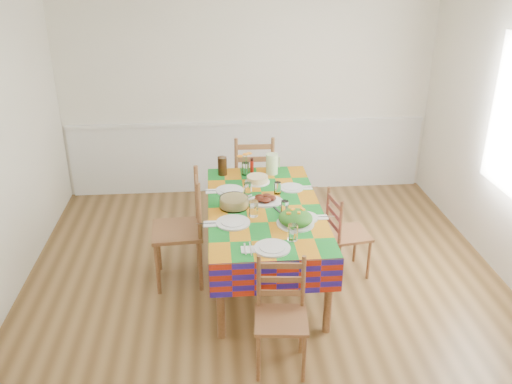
# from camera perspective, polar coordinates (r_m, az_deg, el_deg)

# --- Properties ---
(room) EXTENTS (4.58, 5.08, 2.78)m
(room) POSITION_cam_1_polar(r_m,az_deg,el_deg) (4.24, 1.50, 3.34)
(room) COLOR brown
(room) RESTS_ON ground
(wainscot) EXTENTS (4.41, 0.06, 0.92)m
(wainscot) POSITION_cam_1_polar(r_m,az_deg,el_deg) (6.86, -0.82, 4.02)
(wainscot) COLOR white
(wainscot) RESTS_ON room
(dining_table) EXTENTS (1.02, 1.90, 0.74)m
(dining_table) POSITION_cam_1_polar(r_m,az_deg,el_deg) (4.93, 0.89, -2.33)
(dining_table) COLOR brown
(dining_table) RESTS_ON room
(setting_near_head) EXTENTS (0.46, 0.31, 0.14)m
(setting_near_head) POSITION_cam_1_polar(r_m,az_deg,el_deg) (4.25, 2.44, -5.30)
(setting_near_head) COLOR silver
(setting_near_head) RESTS_ON dining_table
(setting_left_near) EXTENTS (0.53, 0.32, 0.14)m
(setting_left_near) POSITION_cam_1_polar(r_m,az_deg,el_deg) (4.62, -1.73, -2.68)
(setting_left_near) COLOR silver
(setting_left_near) RESTS_ON dining_table
(setting_left_far) EXTENTS (0.49, 0.29, 0.13)m
(setting_left_far) POSITION_cam_1_polar(r_m,az_deg,el_deg) (5.15, -2.17, 0.22)
(setting_left_far) COLOR silver
(setting_left_far) RESTS_ON dining_table
(setting_right_near) EXTENTS (0.46, 0.27, 0.12)m
(setting_right_near) POSITION_cam_1_polar(r_m,az_deg,el_deg) (4.71, 4.40, -2.29)
(setting_right_near) COLOR silver
(setting_right_near) RESTS_ON dining_table
(setting_right_far) EXTENTS (0.45, 0.26, 0.11)m
(setting_right_far) POSITION_cam_1_polar(r_m,az_deg,el_deg) (5.21, 3.28, 0.45)
(setting_right_far) COLOR silver
(setting_right_far) RESTS_ON dining_table
(meat_platter) EXTENTS (0.34, 0.25, 0.07)m
(meat_platter) POSITION_cam_1_polar(r_m,az_deg,el_deg) (4.95, 0.92, -0.81)
(meat_platter) COLOR silver
(meat_platter) RESTS_ON dining_table
(salad_platter) EXTENTS (0.32, 0.32, 0.13)m
(salad_platter) POSITION_cam_1_polar(r_m,az_deg,el_deg) (4.57, 4.18, -2.82)
(salad_platter) COLOR silver
(salad_platter) RESTS_ON dining_table
(pasta_bowl) EXTENTS (0.26, 0.26, 0.09)m
(pasta_bowl) POSITION_cam_1_polar(r_m,az_deg,el_deg) (4.86, -2.34, -1.08)
(pasta_bowl) COLOR white
(pasta_bowl) RESTS_ON dining_table
(cake) EXTENTS (0.25, 0.25, 0.07)m
(cake) POSITION_cam_1_polar(r_m,az_deg,el_deg) (5.37, 0.14, 1.33)
(cake) COLOR silver
(cake) RESTS_ON dining_table
(serving_utensils) EXTENTS (0.13, 0.28, 0.01)m
(serving_utensils) POSITION_cam_1_polar(r_m,az_deg,el_deg) (4.81, 2.59, -1.93)
(serving_utensils) COLOR black
(serving_utensils) RESTS_ON dining_table
(flower_vase) EXTENTS (0.15, 0.13, 0.25)m
(flower_vase) POSITION_cam_1_polar(r_m,az_deg,el_deg) (5.53, -1.14, 2.83)
(flower_vase) COLOR white
(flower_vase) RESTS_ON dining_table
(hot_sauce) EXTENTS (0.04, 0.04, 0.16)m
(hot_sauce) POSITION_cam_1_polar(r_m,az_deg,el_deg) (5.60, -0.44, 2.85)
(hot_sauce) COLOR red
(hot_sauce) RESTS_ON dining_table
(green_pitcher) EXTENTS (0.12, 0.12, 0.21)m
(green_pitcher) POSITION_cam_1_polar(r_m,az_deg,el_deg) (5.56, 1.69, 2.98)
(green_pitcher) COLOR #B8DB9A
(green_pitcher) RESTS_ON dining_table
(tea_pitcher) EXTENTS (0.10, 0.10, 0.19)m
(tea_pitcher) POSITION_cam_1_polar(r_m,az_deg,el_deg) (5.55, -3.56, 2.75)
(tea_pitcher) COLOR black
(tea_pitcher) RESTS_ON dining_table
(name_card) EXTENTS (0.07, 0.02, 0.02)m
(name_card) POSITION_cam_1_polar(r_m,az_deg,el_deg) (4.11, 1.82, -6.79)
(name_card) COLOR silver
(name_card) RESTS_ON dining_table
(chair_near) EXTENTS (0.41, 0.40, 0.86)m
(chair_near) POSITION_cam_1_polar(r_m,az_deg,el_deg) (4.04, 2.64, -12.94)
(chair_near) COLOR brown
(chair_near) RESTS_ON room
(chair_far) EXTENTS (0.47, 0.45, 1.03)m
(chair_far) POSITION_cam_1_polar(r_m,az_deg,el_deg) (6.07, -0.23, 1.45)
(chair_far) COLOR brown
(chair_far) RESTS_ON room
(chair_left) EXTENTS (0.48, 0.50, 1.06)m
(chair_left) POSITION_cam_1_polar(r_m,az_deg,el_deg) (4.98, -7.75, -3.98)
(chair_left) COLOR brown
(chair_left) RESTS_ON room
(chair_right) EXTENTS (0.41, 0.42, 0.84)m
(chair_right) POSITION_cam_1_polar(r_m,az_deg,el_deg) (5.16, 9.33, -4.40)
(chair_right) COLOR brown
(chair_right) RESTS_ON room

